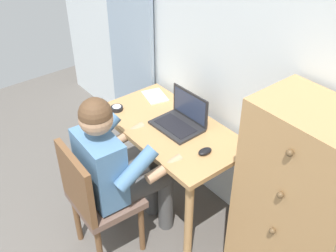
% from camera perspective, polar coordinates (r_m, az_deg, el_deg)
% --- Properties ---
extents(wall_back, '(4.80, 0.05, 2.50)m').
position_cam_1_polar(wall_back, '(2.66, 9.42, 9.88)').
color(wall_back, silver).
rests_on(wall_back, ground_plane).
extents(curtain_panel, '(0.63, 0.03, 2.19)m').
position_cam_1_polar(curtain_panel, '(3.47, -5.46, 13.48)').
color(curtain_panel, '#8EA3B7').
rests_on(curtain_panel, ground_plane).
extents(desk, '(1.10, 0.60, 0.74)m').
position_cam_1_polar(desk, '(2.89, 0.32, -1.98)').
color(desk, tan).
rests_on(desk, ground_plane).
extents(dresser, '(0.64, 0.45, 1.34)m').
position_cam_1_polar(dresser, '(2.42, 17.89, -11.47)').
color(dresser, tan).
rests_on(dresser, ground_plane).
extents(chair, '(0.44, 0.42, 0.89)m').
position_cam_1_polar(chair, '(2.66, -10.23, -9.85)').
color(chair, brown).
rests_on(chair, ground_plane).
extents(person_seated, '(0.54, 0.60, 1.21)m').
position_cam_1_polar(person_seated, '(2.60, -7.05, -5.42)').
color(person_seated, '#4C4C4C').
rests_on(person_seated, ground_plane).
extents(laptop, '(0.35, 0.26, 0.24)m').
position_cam_1_polar(laptop, '(2.80, 1.88, 0.97)').
color(laptop, '#232326').
rests_on(laptop, desk).
extents(computer_mouse, '(0.06, 0.10, 0.03)m').
position_cam_1_polar(computer_mouse, '(2.58, 5.25, -3.59)').
color(computer_mouse, black).
rests_on(computer_mouse, desk).
extents(desk_clock, '(0.09, 0.09, 0.03)m').
position_cam_1_polar(desk_clock, '(3.01, -7.25, 2.51)').
color(desk_clock, black).
rests_on(desk_clock, desk).
extents(notebook_pad, '(0.24, 0.20, 0.01)m').
position_cam_1_polar(notebook_pad, '(3.15, -1.84, 4.23)').
color(notebook_pad, silver).
rests_on(notebook_pad, desk).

